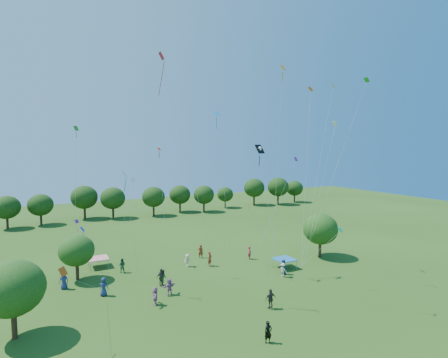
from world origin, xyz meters
TOP-DOWN VIEW (x-y plane):
  - near_tree_west at (-18.20, 12.55)m, footprint 4.55×4.55m
  - near_tree_north at (-13.05, 22.80)m, footprint 3.66×3.66m
  - near_tree_east at (15.55, 16.99)m, footprint 4.42×4.42m
  - treeline at (-1.73, 55.43)m, footprint 88.01×8.77m
  - tent_red_stripe at (-10.49, 26.15)m, footprint 2.20×2.20m
  - tent_blue at (8.87, 15.72)m, footprint 2.20×2.20m
  - man_in_black at (-1.90, 3.43)m, footprint 0.65×0.46m
  - crowd_person_0 at (7.51, 14.07)m, footprint 0.81×0.95m
  - crowd_person_1 at (6.98, 20.39)m, footprint 0.58×0.70m
  - crowd_person_2 at (-5.33, 17.34)m, footprint 0.51×0.83m
  - crowd_person_3 at (6.98, 13.44)m, footprint 0.72×1.10m
  - crowd_person_4 at (-5.59, 17.21)m, footprint 1.16×0.77m
  - crowd_person_5 at (-5.54, 14.71)m, footprint 1.57×0.93m
  - crowd_person_6 at (-14.46, 20.86)m, footprint 1.00×0.77m
  - crowd_person_7 at (1.40, 20.36)m, footprint 0.79×0.74m
  - crowd_person_8 at (-8.37, 22.94)m, footprint 0.92×0.73m
  - crowd_person_9 at (-1.05, 21.38)m, footprint 1.08×0.68m
  - crowd_person_10 at (1.40, 7.82)m, footprint 1.04×0.49m
  - crowd_person_11 at (-7.40, 13.17)m, footprint 0.87×1.63m
  - crowd_person_12 at (-11.18, 17.34)m, footprint 1.00×0.80m
  - crowd_person_13 at (1.68, 23.76)m, footprint 0.75×0.64m
  - pirate_kite at (5.29, 15.59)m, footprint 1.68×2.71m
  - red_high_kite at (-5.41, 13.67)m, footprint 5.24×1.73m
  - small_kite_0 at (-14.51, 9.92)m, footprint 3.43×7.39m
  - small_kite_1 at (11.97, 12.75)m, footprint 4.83×0.82m
  - small_kite_2 at (2.78, 8.70)m, footprint 0.87×2.35m
  - small_kite_3 at (13.63, 10.76)m, footprint 7.04×2.24m
  - small_kite_4 at (-12.25, 25.13)m, footprint 1.54×2.57m
  - small_kite_5 at (10.83, 17.84)m, footprint 5.61×1.00m
  - small_kite_6 at (-6.68, 25.57)m, footprint 3.02×2.29m
  - small_kite_7 at (9.82, 8.78)m, footprint 2.03×4.11m
  - small_kite_8 at (-4.44, 20.25)m, footprint 0.73×1.04m
  - small_kite_9 at (11.13, 14.58)m, footprint 3.95×3.59m
  - small_kite_10 at (4.17, 14.54)m, footprint 3.95×1.59m
  - small_kite_11 at (-12.69, 23.99)m, footprint 1.01×1.18m
  - small_kite_12 at (1.35, 17.65)m, footprint 2.79×1.56m
  - small_kite_13 at (-12.50, 28.95)m, footprint 0.96×6.49m
  - small_kite_14 at (10.50, 10.68)m, footprint 2.59×1.98m
  - small_kite_15 at (-8.93, 16.80)m, footprint 1.41×0.80m

SIDE VIEW (x-z plane):
  - crowd_person_9 at x=-1.05m, z-range 0.00..1.53m
  - crowd_person_3 at x=6.98m, z-range 0.00..1.56m
  - crowd_person_5 at x=-5.54m, z-range 0.00..1.59m
  - man_in_black at x=-1.90m, z-range 0.00..1.60m
  - crowd_person_2 at x=-5.33m, z-range 0.00..1.61m
  - crowd_person_1 at x=6.98m, z-range 0.00..1.62m
  - crowd_person_8 at x=-8.37m, z-range 0.00..1.65m
  - crowd_person_11 at x=-7.40m, z-range 0.00..1.65m
  - crowd_person_0 at x=7.51m, z-range 0.00..1.69m
  - crowd_person_13 at x=1.68m, z-range 0.00..1.71m
  - crowd_person_10 at x=1.40m, z-range 0.00..1.77m
  - crowd_person_12 at x=-11.18m, z-range 0.00..1.78m
  - crowd_person_7 at x=1.40m, z-range 0.00..1.79m
  - crowd_person_6 at x=-14.46m, z-range 0.00..1.80m
  - crowd_person_4 at x=-5.59m, z-range 0.00..1.81m
  - tent_red_stripe at x=-10.49m, z-range 0.49..1.59m
  - tent_blue at x=8.87m, z-range 0.49..1.59m
  - near_tree_north at x=-13.05m, z-range 0.78..5.65m
  - near_tree_east at x=15.55m, z-range 0.83..6.50m
  - near_tree_west at x=-18.20m, z-range 0.88..6.76m
  - treeline at x=-1.73m, z-range 0.70..7.48m
  - small_kite_13 at x=-12.50m, z-range 2.32..6.20m
  - small_kite_4 at x=-12.25m, z-range 2.58..6.48m
  - small_kite_0 at x=-14.51m, z-range 2.74..7.41m
  - small_kite_7 at x=9.82m, z-range 2.90..7.85m
  - small_kite_10 at x=4.17m, z-range 2.81..9.85m
  - small_kite_6 at x=-6.68m, z-range 4.17..13.34m
  - small_kite_5 at x=10.83m, z-range 4.50..16.14m
  - small_kite_15 at x=-8.93m, z-range 5.07..15.66m
  - small_kite_8 at x=-4.44m, z-range 4.13..16.93m
  - small_kite_11 at x=-12.69m, z-range 5.52..20.63m
  - small_kite_14 at x=10.50m, z-range 5.82..21.30m
  - pirate_kite at x=5.29m, z-range 7.13..20.26m
  - small_kite_12 at x=1.35m, z-range 6.16..22.81m
  - small_kite_1 at x=11.97m, z-range 6.35..26.24m
  - small_kite_3 at x=13.63m, z-range 6.27..26.54m
  - small_kite_9 at x=11.13m, z-range 6.71..26.49m
  - small_kite_2 at x=2.78m, z-range 6.69..26.55m
  - red_high_kite at x=-5.41m, z-range 7.69..28.79m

